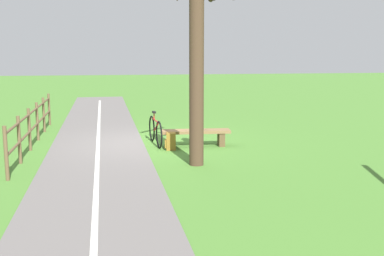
% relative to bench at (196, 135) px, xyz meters
% --- Properties ---
extents(ground_plane, '(80.00, 80.00, 0.00)m').
position_rel_bench_xyz_m(ground_plane, '(1.27, -0.61, -0.32)').
color(ground_plane, '#477A2D').
extents(paved_path, '(3.54, 36.06, 0.02)m').
position_rel_bench_xyz_m(paved_path, '(2.59, 3.39, -0.31)').
color(paved_path, '#66605E').
rests_on(paved_path, ground_plane).
extents(path_centre_line, '(0.97, 31.99, 0.00)m').
position_rel_bench_xyz_m(path_centre_line, '(2.59, 3.39, -0.30)').
color(path_centre_line, silver).
rests_on(path_centre_line, paved_path).
extents(bench, '(1.94, 0.57, 0.46)m').
position_rel_bench_xyz_m(bench, '(0.00, 0.00, 0.00)').
color(bench, brown).
rests_on(bench, ground_plane).
extents(person_seated, '(0.32, 0.32, 0.73)m').
position_rel_bench_xyz_m(person_seated, '(-0.05, 0.00, 0.45)').
color(person_seated, '#1E6B66').
rests_on(person_seated, bench).
extents(bicycle, '(0.23, 1.81, 0.93)m').
position_rel_bench_xyz_m(bicycle, '(1.09, -0.42, 0.07)').
color(bicycle, black).
rests_on(bicycle, ground_plane).
extents(backpack, '(0.32, 0.34, 0.46)m').
position_rel_bench_xyz_m(backpack, '(0.74, 0.34, -0.09)').
color(backpack, olive).
rests_on(backpack, ground_plane).
extents(fence_roadside, '(0.22, 7.36, 1.13)m').
position_rel_bench_xyz_m(fence_roadside, '(4.46, -0.88, 0.34)').
color(fence_roadside, brown).
rests_on(fence_roadside, ground_plane).
extents(tree_near_bench, '(1.40, 1.63, 4.84)m').
position_rel_bench_xyz_m(tree_near_bench, '(0.29, 2.09, 1.97)').
color(tree_near_bench, '#473323').
rests_on(tree_near_bench, ground_plane).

